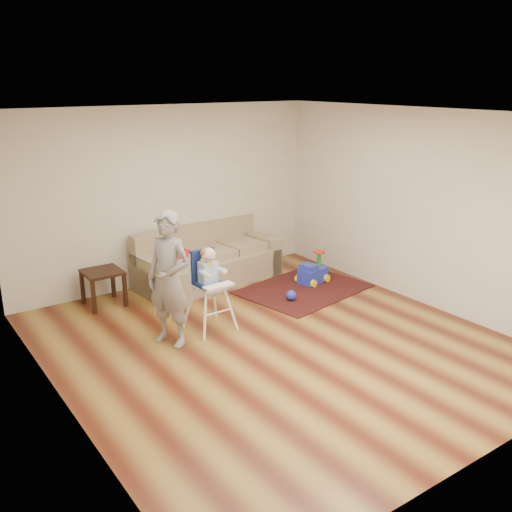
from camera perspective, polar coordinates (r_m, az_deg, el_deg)
ground at (r=6.99m, az=1.90°, el=-8.66°), size 5.50×5.50×0.00m
room_envelope at (r=6.81m, az=-0.61°, el=7.31°), size 5.04×5.52×2.72m
sofa at (r=8.84m, az=-4.70°, el=0.02°), size 2.34×1.16×0.87m
side_table at (r=8.28m, az=-15.00°, el=-3.10°), size 0.51×0.51×0.51m
area_rug at (r=8.68m, az=4.79°, el=-3.30°), size 2.01×1.65×0.01m
ride_on_toy at (r=8.89m, az=5.71°, el=-1.14°), size 0.49×0.39×0.48m
toy_ball at (r=8.20m, az=3.55°, el=-3.95°), size 0.15×0.15×0.15m
high_chair at (r=7.18m, az=-4.69°, el=-3.43°), size 0.52×0.52×1.09m
adult at (r=6.76m, az=-8.70°, el=-2.30°), size 0.60×0.70×1.63m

